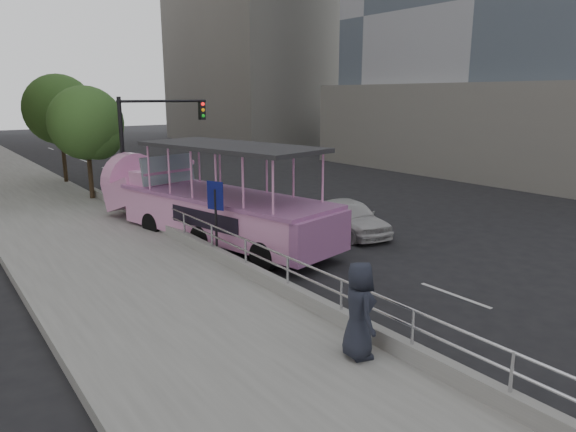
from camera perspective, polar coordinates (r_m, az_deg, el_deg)
name	(u,v)px	position (r m, az deg, el deg)	size (l,w,h in m)	color
ground	(375,282)	(15.16, 9.62, -7.22)	(160.00, 160.00, 0.00)	black
sidewalk	(75,234)	(20.95, -22.56, -1.87)	(5.50, 80.00, 0.30)	gray
kerb_wall	(246,269)	(14.62, -4.67, -5.86)	(0.24, 30.00, 0.36)	#989793
guardrail	(246,246)	(14.41, -4.72, -3.37)	(0.07, 22.00, 0.71)	silver
duck_boat	(204,204)	(19.23, -9.28, 1.35)	(4.86, 11.19, 3.62)	black
car	(350,217)	(19.94, 6.93, -0.09)	(1.61, 3.99, 1.36)	silver
pedestrian_far	(359,310)	(10.06, 7.90, -10.31)	(0.94, 0.61, 1.92)	#212430
parking_sign	(216,213)	(15.95, -8.02, 0.28)	(0.26, 0.57, 2.71)	black
traffic_signal	(148,136)	(23.96, -15.28, 8.61)	(4.20, 0.32, 5.20)	black
street_tree_near	(89,126)	(26.70, -21.27, 9.31)	(3.52, 3.52, 5.72)	#312416
street_tree_far	(62,112)	(32.55, -23.86, 10.51)	(3.97, 3.97, 6.45)	#312416
tower_podium	(560,125)	(44.95, 27.94, 8.89)	(26.00, 26.00, 6.00)	slate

